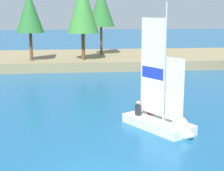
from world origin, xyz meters
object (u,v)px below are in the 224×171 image
object	(u,v)px
shoreline_tree_centre	(83,8)
sailboat	(168,123)
shoreline_tree_midleft	(29,12)
shoreline_tree_midright	(101,7)

from	to	relation	value
shoreline_tree_centre	sailboat	xyz separation A→B (m)	(3.27, -19.22, -5.51)
shoreline_tree_centre	sailboat	size ratio (longest dim) A/B	1.15
shoreline_tree_midleft	shoreline_tree_centre	distance (m)	5.03
shoreline_tree_midleft	sailboat	world-z (taller)	shoreline_tree_midleft
sailboat	shoreline_tree_midleft	bearing A→B (deg)	173.47
shoreline_tree_midright	sailboat	world-z (taller)	shoreline_tree_midright
shoreline_tree_centre	shoreline_tree_midright	distance (m)	4.63
shoreline_tree_midleft	sailboat	size ratio (longest dim) A/B	1.01
shoreline_tree_midleft	shoreline_tree_midright	xyz separation A→B (m)	(7.15, 4.24, 0.46)
shoreline_tree_midright	sailboat	bearing A→B (deg)	-87.22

